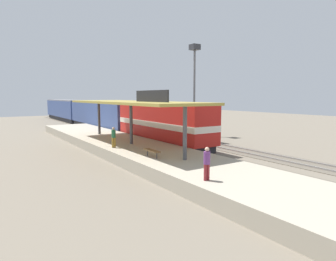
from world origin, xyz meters
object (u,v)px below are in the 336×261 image
object	(u,v)px
light_mast	(194,71)
person_walking	(207,162)
passenger_carriage_front	(100,115)
person_waiting	(114,136)
locomotive	(162,123)
freight_car	(175,122)
passenger_carriage_rear	(65,110)
platform_bench	(152,151)

from	to	relation	value
light_mast	person_walking	distance (m)	24.89
passenger_carriage_front	person_waiting	world-z (taller)	passenger_carriage_front
light_mast	person_walking	bearing A→B (deg)	-126.85
passenger_carriage_front	person_walking	xyz separation A→B (m)	(-6.60, -32.67, -0.46)
locomotive	light_mast	bearing A→B (deg)	30.21
passenger_carriage_front	freight_car	world-z (taller)	passenger_carriage_front
freight_car	person_waiting	distance (m)	13.48
passenger_carriage_front	passenger_carriage_rear	bearing A→B (deg)	90.00
platform_bench	freight_car	distance (m)	16.34
locomotive	person_walking	size ratio (longest dim) A/B	8.44
freight_car	passenger_carriage_front	bearing A→B (deg)	108.50
platform_bench	light_mast	distance (m)	20.04
passenger_carriage_front	light_mast	size ratio (longest dim) A/B	1.71
passenger_carriage_rear	light_mast	size ratio (longest dim) A/B	1.71
passenger_carriage_front	light_mast	xyz separation A→B (m)	(7.80, -13.46, 6.08)
platform_bench	passenger_carriage_front	size ratio (longest dim) A/B	0.08
locomotive	light_mast	xyz separation A→B (m)	(7.80, 4.54, 5.99)
freight_car	passenger_carriage_rear	bearing A→B (deg)	97.58
person_waiting	locomotive	bearing A→B (deg)	24.80
person_waiting	passenger_carriage_rear	bearing A→B (deg)	80.91
freight_car	person_walking	bearing A→B (deg)	-120.62
freight_car	light_mast	world-z (taller)	light_mast
passenger_carriage_rear	light_mast	distance (m)	35.66
passenger_carriage_front	light_mast	world-z (taller)	light_mast
platform_bench	person_waiting	xyz separation A→B (m)	(-0.70, 5.07, 0.51)
person_walking	platform_bench	bearing A→B (deg)	84.72
locomotive	passenger_carriage_front	bearing A→B (deg)	90.00
locomotive	freight_car	world-z (taller)	locomotive
passenger_carriage_front	person_walking	bearing A→B (deg)	-101.42
locomotive	person_waiting	xyz separation A→B (m)	(-6.70, -3.10, -0.56)
freight_car	light_mast	bearing A→B (deg)	5.20
passenger_carriage_front	person_waiting	xyz separation A→B (m)	(-6.70, -21.10, -0.46)
locomotive	passenger_carriage_rear	distance (m)	38.80
passenger_carriage_rear	person_waiting	xyz separation A→B (m)	(-6.70, -41.90, -0.46)
passenger_carriage_front	passenger_carriage_rear	xyz separation A→B (m)	(0.00, 20.80, 0.00)
person_waiting	person_walking	size ratio (longest dim) A/B	1.00
locomotive	passenger_carriage_rear	xyz separation A→B (m)	(0.00, 38.80, -0.10)
light_mast	person_waiting	xyz separation A→B (m)	(-14.50, -7.64, -6.54)
platform_bench	person_walking	bearing A→B (deg)	-95.28
passenger_carriage_rear	freight_car	bearing A→B (deg)	-82.42
locomotive	person_waiting	distance (m)	7.41
person_walking	locomotive	bearing A→B (deg)	65.78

